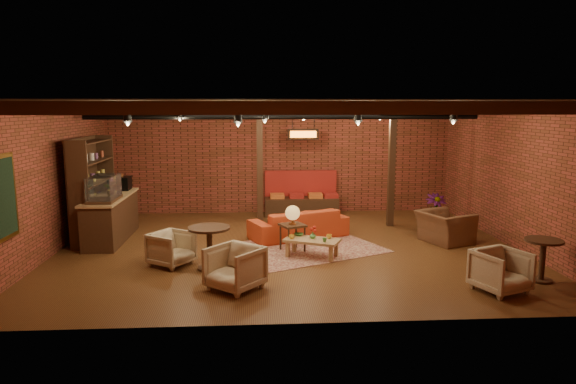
{
  "coord_description": "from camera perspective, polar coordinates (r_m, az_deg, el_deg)",
  "views": [
    {
      "loc": [
        -0.69,
        -10.98,
        3.1
      ],
      "look_at": [
        0.0,
        0.2,
        1.23
      ],
      "focal_mm": 32.0,
      "sensor_mm": 36.0,
      "label": 1
    }
  ],
  "objects": [
    {
      "name": "post_right",
      "position": [
        13.52,
        11.44,
        2.92
      ],
      "size": [
        0.16,
        0.16,
        3.2
      ],
      "primitive_type": "cube",
      "color": "#321E10",
      "rests_on": "ground"
    },
    {
      "name": "rug",
      "position": [
        11.44,
        2.02,
        -6.23
      ],
      "size": [
        3.77,
        3.42,
        0.01
      ],
      "primitive_type": "cube",
      "rotation": [
        0.0,
        0.0,
        0.43
      ],
      "color": "maroon",
      "rests_on": "floor"
    },
    {
      "name": "wall_back",
      "position": [
        15.07,
        -0.91,
        3.76
      ],
      "size": [
        10.0,
        0.02,
        3.2
      ],
      "primitive_type": "cube",
      "color": "brown",
      "rests_on": "ground"
    },
    {
      "name": "armchair_b",
      "position": [
        8.9,
        -5.92,
        -8.15
      ],
      "size": [
        1.1,
        1.1,
        0.83
      ],
      "primitive_type": "imported",
      "rotation": [
        0.0,
        0.0,
        -0.7
      ],
      "color": "beige",
      "rests_on": "floor"
    },
    {
      "name": "wall_right",
      "position": [
        12.46,
        23.67,
        1.76
      ],
      "size": [
        0.02,
        8.0,
        3.2
      ],
      "primitive_type": "cube",
      "color": "brown",
      "rests_on": "ground"
    },
    {
      "name": "ceiling_spotlights",
      "position": [
        11.0,
        0.05,
        8.22
      ],
      "size": [
        6.4,
        4.4,
        0.28
      ],
      "primitive_type": null,
      "color": "black",
      "rests_on": "ceiling"
    },
    {
      "name": "plant_counter",
      "position": [
        12.76,
        -18.54,
        0.51
      ],
      "size": [
        0.35,
        0.39,
        0.3
      ],
      "primitive_type": "imported",
      "color": "#337F33",
      "rests_on": "service_counter"
    },
    {
      "name": "plant_tall",
      "position": [
        13.26,
        16.21,
        1.8
      ],
      "size": [
        1.61,
        1.61,
        2.83
      ],
      "primitive_type": "imported",
      "rotation": [
        0.0,
        0.0,
        0.02
      ],
      "color": "#4C7F4C",
      "rests_on": "floor"
    },
    {
      "name": "shelving_hutch",
      "position": [
        12.81,
        -20.81,
        0.32
      ],
      "size": [
        0.52,
        2.0,
        2.4
      ],
      "primitive_type": null,
      "color": "#321E10",
      "rests_on": "ground"
    },
    {
      "name": "ceiling",
      "position": [
        11.0,
        0.05,
        9.99
      ],
      "size": [
        10.0,
        8.0,
        0.02
      ],
      "primitive_type": "cube",
      "color": "black",
      "rests_on": "wall_back"
    },
    {
      "name": "ceiling_beams",
      "position": [
        11.0,
        0.05,
        9.37
      ],
      "size": [
        9.8,
        6.4,
        0.22
      ],
      "primitive_type": null,
      "color": "#321E10",
      "rests_on": "ceiling"
    },
    {
      "name": "service_counter",
      "position": [
        12.67,
        -19.11,
        -1.52
      ],
      "size": [
        0.8,
        2.5,
        1.6
      ],
      "primitive_type": null,
      "color": "#321E10",
      "rests_on": "ground"
    },
    {
      "name": "sofa",
      "position": [
        12.28,
        1.18,
        -3.52
      ],
      "size": [
        2.49,
        1.74,
        0.68
      ],
      "primitive_type": "imported",
      "rotation": [
        0.0,
        0.0,
        3.54
      ],
      "color": "#B23718",
      "rests_on": "floor"
    },
    {
      "name": "wall_left",
      "position": [
        11.89,
        -24.78,
        1.35
      ],
      "size": [
        0.02,
        8.0,
        3.2
      ],
      "primitive_type": "cube",
      "color": "brown",
      "rests_on": "ground"
    },
    {
      "name": "round_table_left",
      "position": [
        9.97,
        -8.72,
        -5.37
      ],
      "size": [
        0.8,
        0.8,
        0.83
      ],
      "color": "#321E10",
      "rests_on": "floor"
    },
    {
      "name": "chalkboard_menu",
      "position": [
        9.78,
        -29.2,
        -0.57
      ],
      "size": [
        0.08,
        0.96,
        1.46
      ],
      "primitive_type": "cube",
      "color": "black",
      "rests_on": "wall_left"
    },
    {
      "name": "armchair_right",
      "position": [
        12.33,
        17.05,
        -3.21
      ],
      "size": [
        1.08,
        1.29,
        0.97
      ],
      "primitive_type": "imported",
      "rotation": [
        0.0,
        0.0,
        1.95
      ],
      "color": "brown",
      "rests_on": "floor"
    },
    {
      "name": "side_table_lamp",
      "position": [
        11.04,
        0.51,
        -2.73
      ],
      "size": [
        0.63,
        0.63,
        1.01
      ],
      "rotation": [
        0.0,
        0.0,
        0.41
      ],
      "color": "#321E10",
      "rests_on": "floor"
    },
    {
      "name": "post_left",
      "position": [
        13.66,
        -3.15,
        3.16
      ],
      "size": [
        0.16,
        0.16,
        3.2
      ],
      "primitive_type": "cube",
      "color": "#321E10",
      "rests_on": "ground"
    },
    {
      "name": "wall_front",
      "position": [
        7.17,
        2.05,
        -2.61
      ],
      "size": [
        10.0,
        0.02,
        3.2
      ],
      "primitive_type": "cube",
      "color": "brown",
      "rests_on": "ground"
    },
    {
      "name": "side_table_book",
      "position": [
        12.91,
        15.53,
        -2.61
      ],
      "size": [
        0.58,
        0.58,
        0.53
      ],
      "rotation": [
        0.0,
        0.0,
        0.32
      ],
      "color": "#321E10",
      "rests_on": "floor"
    },
    {
      "name": "floor",
      "position": [
        11.43,
        0.05,
        -6.27
      ],
      "size": [
        10.0,
        10.0,
        0.0
      ],
      "primitive_type": "plane",
      "color": "#3F1D0F",
      "rests_on": "ground"
    },
    {
      "name": "banquette",
      "position": [
        14.82,
        1.5,
        -0.64
      ],
      "size": [
        2.1,
        0.7,
        1.0
      ],
      "primitive_type": null,
      "color": "#A1201A",
      "rests_on": "ground"
    },
    {
      "name": "armchair_a",
      "position": [
        10.41,
        -12.84,
        -5.98
      ],
      "size": [
        0.96,
        0.98,
        0.74
      ],
      "primitive_type": "imported",
      "rotation": [
        0.0,
        0.0,
        0.98
      ],
      "color": "beige",
      "rests_on": "floor"
    },
    {
      "name": "ceiling_pipe",
      "position": [
        12.6,
        -0.41,
        8.34
      ],
      "size": [
        9.6,
        0.12,
        0.12
      ],
      "primitive_type": "cylinder",
      "rotation": [
        0.0,
        1.57,
        0.0
      ],
      "color": "black",
      "rests_on": "ceiling"
    },
    {
      "name": "armchair_far",
      "position": [
        9.45,
        22.59,
        -7.91
      ],
      "size": [
        0.98,
        0.96,
        0.79
      ],
      "primitive_type": "imported",
      "rotation": [
        0.0,
        0.0,
        0.38
      ],
      "color": "beige",
      "rests_on": "floor"
    },
    {
      "name": "round_table_right",
      "position": [
        10.27,
        26.47,
        -6.12
      ],
      "size": [
        0.66,
        0.66,
        0.77
      ],
      "color": "#321E10",
      "rests_on": "floor"
    },
    {
      "name": "coffee_table",
      "position": [
        10.71,
        2.64,
        -5.45
      ],
      "size": [
        1.25,
        0.97,
        0.64
      ],
      "rotation": [
        0.0,
        0.0,
        -0.43
      ],
      "color": "#906043",
      "rests_on": "floor"
    },
    {
      "name": "service_sign",
      "position": [
        14.16,
        1.69,
        6.43
      ],
      "size": [
        0.86,
        0.06,
        0.3
      ],
      "primitive_type": "cube",
      "color": "orange",
      "rests_on": "ceiling"
    }
  ]
}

